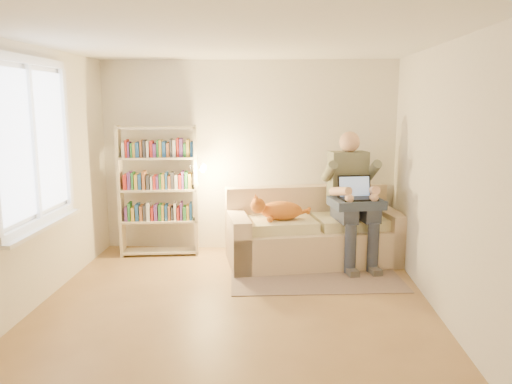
# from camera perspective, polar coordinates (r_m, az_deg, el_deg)

# --- Properties ---
(floor) EXTENTS (4.50, 4.50, 0.00)m
(floor) POSITION_cam_1_polar(r_m,az_deg,el_deg) (5.02, -2.65, -13.78)
(floor) COLOR olive
(floor) RESTS_ON ground
(ceiling) EXTENTS (4.00, 4.50, 0.02)m
(ceiling) POSITION_cam_1_polar(r_m,az_deg,el_deg) (4.62, -2.93, 17.15)
(ceiling) COLOR white
(ceiling) RESTS_ON wall_back
(wall_left) EXTENTS (0.02, 4.50, 2.60)m
(wall_left) POSITION_cam_1_polar(r_m,az_deg,el_deg) (5.24, -25.13, 1.10)
(wall_left) COLOR silver
(wall_left) RESTS_ON floor
(wall_right) EXTENTS (0.02, 4.50, 2.60)m
(wall_right) POSITION_cam_1_polar(r_m,az_deg,el_deg) (4.88, 21.31, 0.77)
(wall_right) COLOR silver
(wall_right) RESTS_ON floor
(wall_back) EXTENTS (4.00, 0.02, 2.60)m
(wall_back) POSITION_cam_1_polar(r_m,az_deg,el_deg) (6.87, -0.95, 4.03)
(wall_back) COLOR silver
(wall_back) RESTS_ON floor
(wall_front) EXTENTS (4.00, 0.02, 2.60)m
(wall_front) POSITION_cam_1_polar(r_m,az_deg,el_deg) (2.47, -7.92, -7.36)
(wall_front) COLOR silver
(wall_front) RESTS_ON floor
(window) EXTENTS (0.12, 1.52, 1.69)m
(window) POSITION_cam_1_polar(r_m,az_deg,el_deg) (5.38, -23.70, 2.24)
(window) COLOR white
(window) RESTS_ON wall_left
(sofa) EXTENTS (2.35, 1.42, 0.93)m
(sofa) POSITION_cam_1_polar(r_m,az_deg,el_deg) (6.55, 6.50, -4.90)
(sofa) COLOR beige
(sofa) RESTS_ON floor
(person) EXTENTS (0.61, 0.84, 1.68)m
(person) POSITION_cam_1_polar(r_m,az_deg,el_deg) (6.41, 10.88, 0.06)
(person) COLOR #6A6D58
(person) RESTS_ON sofa
(cat) EXTENTS (0.77, 0.39, 0.29)m
(cat) POSITION_cam_1_polar(r_m,az_deg,el_deg) (6.20, 2.15, -2.08)
(cat) COLOR orange
(cat) RESTS_ON sofa
(blanket) EXTENTS (0.70, 0.61, 0.11)m
(blanket) POSITION_cam_1_polar(r_m,az_deg,el_deg) (6.29, 12.14, -1.21)
(blanket) COLOR #2D384E
(blanket) RESTS_ON person
(laptop) EXTENTS (0.48, 0.40, 0.38)m
(laptop) POSITION_cam_1_polar(r_m,az_deg,el_deg) (6.28, 12.14, -0.11)
(laptop) COLOR black
(laptop) RESTS_ON blanket
(bookshelf) EXTENTS (1.18, 0.39, 1.74)m
(bookshelf) POSITION_cam_1_polar(r_m,az_deg,el_deg) (6.75, -11.07, 0.85)
(bookshelf) COLOR beige
(bookshelf) RESTS_ON floor
(rug) EXTENTS (2.09, 1.36, 0.01)m
(rug) POSITION_cam_1_polar(r_m,az_deg,el_deg) (6.05, 6.73, -9.51)
(rug) COLOR gray
(rug) RESTS_ON floor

